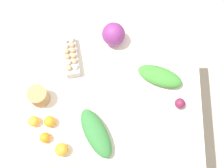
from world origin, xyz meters
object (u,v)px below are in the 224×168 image
cabbage_purple (114,34)px  egg_carton (71,56)px  greens_bunch_beet_tops (160,76)px  orange_0 (33,121)px  paper_bag (39,96)px  greens_bunch_chard (96,133)px  orange_2 (50,122)px  orange_3 (62,150)px  orange_1 (45,138)px  beet_root (180,103)px

cabbage_purple → egg_carton: size_ratio=0.53×
greens_bunch_beet_tops → orange_0: 0.85m
paper_bag → greens_bunch_chard: paper_bag is taller
cabbage_purple → greens_bunch_beet_tops: size_ratio=0.53×
orange_2 → orange_3: 0.19m
paper_bag → greens_bunch_chard: size_ratio=0.38×
greens_bunch_beet_tops → orange_1: (-0.69, -0.44, -0.01)m
orange_0 → orange_2: size_ratio=0.96×
paper_bag → orange_2: 0.18m
greens_bunch_chard → orange_3: (-0.19, -0.11, -0.00)m
greens_bunch_beet_tops → beet_root: 0.22m
paper_bag → egg_carton: bearing=61.6°
greens_bunch_beet_tops → orange_2: bearing=-153.2°
egg_carton → orange_3: egg_carton is taller
beet_root → orange_1: size_ratio=1.05×
orange_1 → orange_2: bearing=81.2°
greens_bunch_beet_tops → beet_root: size_ratio=4.45×
greens_bunch_chard → orange_3: 0.22m
egg_carton → orange_2: egg_carton is taller
cabbage_purple → orange_0: size_ratio=2.34×
cabbage_purple → beet_root: bearing=-45.4°
greens_bunch_chard → beet_root: (0.51, 0.22, -0.01)m
orange_0 → egg_carton: bearing=69.1°
greens_bunch_beet_tops → greens_bunch_chard: (-0.39, -0.39, 0.00)m
cabbage_purple → orange_1: cabbage_purple is taller
greens_bunch_beet_tops → orange_1: bearing=-147.6°
greens_bunch_beet_tops → orange_3: 0.77m
orange_1 → paper_bag: bearing=106.4°
greens_bunch_chard → beet_root: bearing=23.1°
orange_0 → orange_3: size_ratio=0.85×
egg_carton → orange_1: 0.56m
greens_bunch_chard → beet_root: greens_bunch_chard is taller
greens_bunch_chard → orange_1: 0.31m
orange_1 → greens_bunch_beet_tops: bearing=32.4°
egg_carton → orange_2: (-0.07, -0.46, -0.01)m
egg_carton → orange_2: size_ratio=4.25×
greens_bunch_beet_tops → orange_3: size_ratio=3.73×
paper_bag → orange_2: (0.09, -0.15, -0.02)m
cabbage_purple → greens_bunch_beet_tops: (0.32, -0.28, -0.04)m
egg_carton → orange_0: (-0.17, -0.46, -0.01)m
orange_2 → cabbage_purple: bearing=60.1°
orange_2 → greens_bunch_chard: bearing=-10.6°
cabbage_purple → greens_bunch_chard: (-0.07, -0.67, -0.04)m
paper_bag → beet_root: (0.89, 0.01, -0.02)m
beet_root → orange_2: bearing=-168.4°
orange_0 → orange_2: (0.10, 0.00, 0.00)m
orange_1 → orange_0: bearing=132.1°
paper_bag → greens_bunch_beet_tops: 0.79m
greens_bunch_chard → egg_carton: bearing=112.8°
beet_root → orange_3: size_ratio=0.84×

